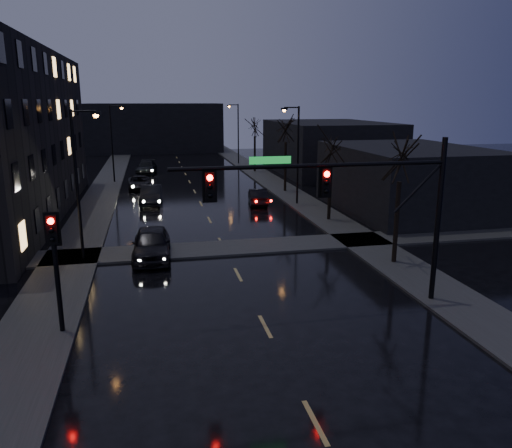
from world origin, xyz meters
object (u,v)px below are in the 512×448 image
oncoming_car_d (147,167)px  lead_car (258,196)px  oncoming_car_c (140,183)px  oncoming_car_a (152,243)px  oncoming_car_b (151,195)px

oncoming_car_d → lead_car: bearing=-58.9°
oncoming_car_c → oncoming_car_a: bearing=-90.6°
oncoming_car_d → lead_car: size_ratio=1.26×
oncoming_car_a → oncoming_car_d: 33.61m
oncoming_car_a → oncoming_car_b: bearing=91.7°
oncoming_car_a → oncoming_car_c: 22.72m
oncoming_car_b → oncoming_car_d: size_ratio=0.91×
oncoming_car_b → oncoming_car_d: (-0.39, 18.42, -0.03)m
oncoming_car_c → oncoming_car_b: bearing=-85.2°
lead_car → oncoming_car_b: bearing=-5.3°
oncoming_car_a → lead_car: oncoming_car_a is taller
oncoming_car_c → oncoming_car_d: size_ratio=0.92×
oncoming_car_a → oncoming_car_d: oncoming_car_a is taller
oncoming_car_b → oncoming_car_d: 18.42m
oncoming_car_a → oncoming_car_d: bearing=92.5°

